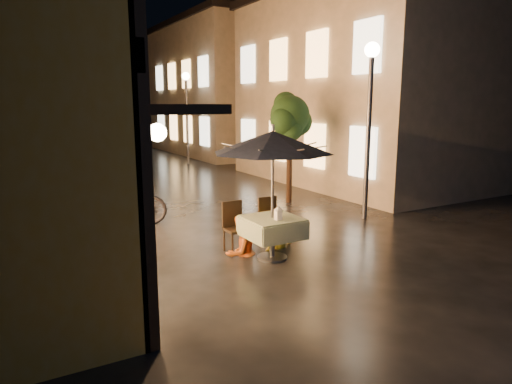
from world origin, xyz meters
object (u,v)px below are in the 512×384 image
streetlamp_near (370,99)px  patio_umbrella (273,142)px  cafe_table (272,228)px  bicycle_0 (114,209)px  person_orange (240,216)px  person_yellow (277,211)px  table_lantern (278,212)px

streetlamp_near → patio_umbrella: streetlamp_near is taller
streetlamp_near → patio_umbrella: size_ratio=1.72×
streetlamp_near → cafe_table: size_ratio=4.27×
streetlamp_near → bicycle_0: (-5.64, 2.04, -2.43)m
person_orange → person_yellow: 0.84m
table_lantern → bicycle_0: (-2.06, 3.65, -0.43)m
person_orange → streetlamp_near: bearing=174.2°
patio_umbrella → person_yellow: patio_umbrella is taller
person_yellow → bicycle_0: 3.85m
person_orange → bicycle_0: person_orange is taller
patio_umbrella → person_yellow: (0.45, 0.55, -1.42)m
table_lantern → streetlamp_near: bearing=24.3°
table_lantern → person_orange: bearing=117.9°
patio_umbrella → streetlamp_near: bearing=21.6°
streetlamp_near → person_yellow: size_ratio=2.90×
person_yellow → bicycle_0: size_ratio=0.79×
streetlamp_near → person_orange: streetlamp_near is taller
patio_umbrella → bicycle_0: bearing=120.9°
cafe_table → patio_umbrella: 1.56m
streetlamp_near → cafe_table: 4.50m
table_lantern → cafe_table: bearing=90.0°
cafe_table → person_orange: 0.66m
patio_umbrella → person_yellow: bearing=50.7°
cafe_table → bicycle_0: (-2.06, 3.45, -0.10)m
person_yellow → bicycle_0: bearing=-67.6°
person_yellow → table_lantern: bearing=40.4°
patio_umbrella → table_lantern: patio_umbrella is taller
patio_umbrella → bicycle_0: size_ratio=1.34×
table_lantern → person_yellow: bearing=59.0°
streetlamp_near → table_lantern: bearing=-155.7°
table_lantern → person_orange: 0.83m
bicycle_0 → cafe_table: bearing=-171.6°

